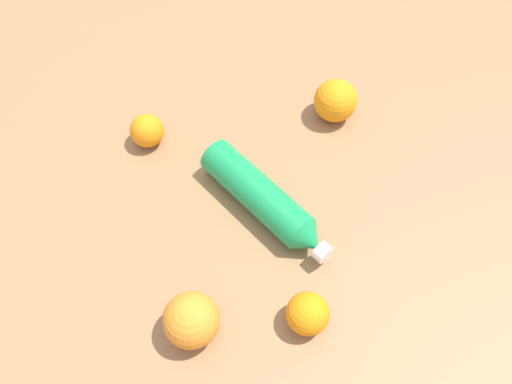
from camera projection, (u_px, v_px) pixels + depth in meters
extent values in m
plane|color=olive|center=(258.00, 198.00, 0.89)|extent=(2.40, 2.40, 0.00)
cylinder|color=#198C4C|center=(256.00, 192.00, 0.86)|extent=(0.23, 0.14, 0.06)
cone|color=#198C4C|center=(310.00, 241.00, 0.81)|extent=(0.06, 0.07, 0.06)
cylinder|color=white|center=(322.00, 252.00, 0.80)|extent=(0.03, 0.04, 0.03)
sphere|color=orange|center=(147.00, 131.00, 0.94)|extent=(0.06, 0.06, 0.06)
sphere|color=orange|center=(307.00, 314.00, 0.75)|extent=(0.06, 0.06, 0.06)
sphere|color=orange|center=(191.00, 320.00, 0.73)|extent=(0.08, 0.08, 0.08)
sphere|color=orange|center=(335.00, 101.00, 0.96)|extent=(0.08, 0.08, 0.08)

